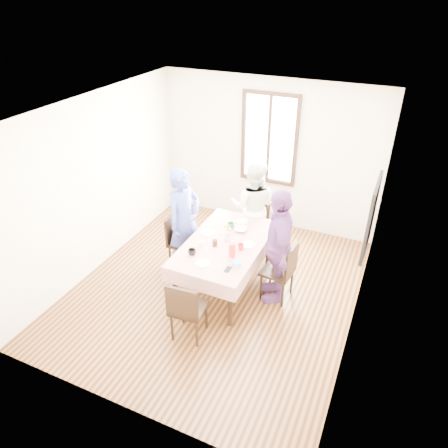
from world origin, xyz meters
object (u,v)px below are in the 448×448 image
(chair_right, at_px, (278,271))
(chair_far, at_px, (253,224))
(chair_left, at_px, (184,242))
(chair_near, at_px, (189,308))
(person_far, at_px, (253,207))
(person_right, at_px, (278,246))
(dining_table, at_px, (225,264))
(person_left, at_px, (184,221))

(chair_right, height_order, chair_far, same)
(chair_left, relative_size, chair_near, 1.00)
(chair_near, relative_size, person_far, 0.57)
(person_right, bearing_deg, dining_table, -110.79)
(chair_left, bearing_deg, person_left, 86.63)
(chair_near, distance_m, person_right, 1.49)
(chair_far, height_order, person_far, person_far)
(person_left, relative_size, person_right, 0.98)
(chair_right, xyz_separation_m, person_right, (-0.02, -0.00, 0.42))
(person_far, bearing_deg, chair_near, 79.20)
(chair_left, relative_size, chair_right, 1.00)
(chair_near, bearing_deg, person_right, 51.69)
(chair_left, distance_m, chair_right, 1.60)
(chair_near, distance_m, person_far, 2.30)
(dining_table, relative_size, person_far, 1.05)
(dining_table, height_order, chair_right, chair_right)
(chair_right, bearing_deg, person_far, 42.08)
(person_far, height_order, person_right, person_right)
(chair_left, distance_m, person_right, 1.63)
(chair_far, distance_m, person_left, 1.32)
(chair_near, xyz_separation_m, person_far, (0.00, 2.28, 0.34))
(dining_table, relative_size, person_left, 0.98)
(chair_left, bearing_deg, chair_right, 82.87)
(chair_left, distance_m, chair_far, 1.27)
(person_left, distance_m, person_right, 1.55)
(dining_table, distance_m, person_left, 0.92)
(chair_left, distance_m, chair_near, 1.53)
(chair_far, bearing_deg, dining_table, 97.93)
(dining_table, bearing_deg, chair_near, -90.00)
(chair_left, height_order, chair_far, same)
(dining_table, xyz_separation_m, chair_near, (-0.00, -1.15, 0.08))
(chair_near, xyz_separation_m, person_left, (-0.77, 1.31, 0.40))
(chair_left, height_order, person_right, person_right)
(person_left, distance_m, person_far, 1.24)
(chair_right, bearing_deg, chair_near, 152.10)
(chair_left, xyz_separation_m, chair_right, (1.59, -0.10, 0.00))
(dining_table, relative_size, person_right, 0.96)
(chair_left, height_order, chair_near, same)
(person_left, bearing_deg, person_far, -22.06)
(dining_table, relative_size, chair_right, 1.84)
(dining_table, height_order, person_far, person_far)
(dining_table, distance_m, person_far, 1.21)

